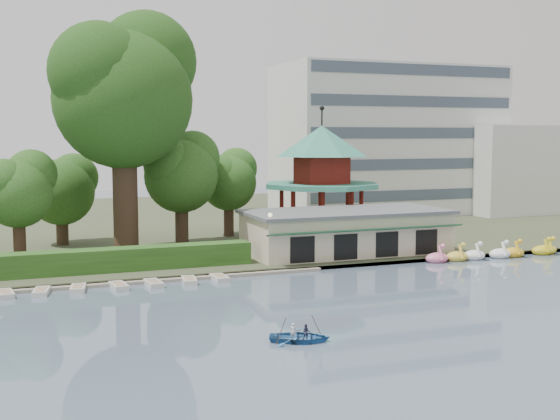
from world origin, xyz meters
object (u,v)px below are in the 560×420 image
dock (108,283)px  pavilion (322,170)px  boathouse (346,231)px  rowboat_with_passengers (300,333)px  big_tree (124,87)px

dock → pavilion: (24.00, 14.80, 7.36)m
boathouse → rowboat_with_passengers: size_ratio=3.37×
boathouse → big_tree: 23.71m
big_tree → rowboat_with_passengers: 33.27m
dock → big_tree: bearing=73.9°
boathouse → dock: bearing=-167.8°
pavilion → big_tree: big_tree is taller
dock → rowboat_with_passengers: 19.99m
dock → boathouse: size_ratio=1.83×
pavilion → big_tree: 22.59m
boathouse → big_tree: size_ratio=0.85×
dock → big_tree: big_tree is taller
dock → big_tree: (3.17, 11.00, 15.23)m
pavilion → rowboat_with_passengers: (-16.17, -33.19, -7.01)m
boathouse → big_tree: (-18.83, 6.22, 12.98)m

